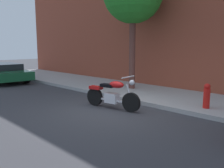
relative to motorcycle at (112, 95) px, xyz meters
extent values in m
plane|color=#38383D|center=(0.23, -0.27, -0.46)|extent=(60.00, 60.00, 0.00)
cube|color=#A4A4A4|center=(0.23, 2.61, -0.39)|extent=(25.88, 3.15, 0.14)
cylinder|color=black|center=(0.72, 0.11, -0.15)|extent=(0.62, 0.21, 0.61)
cylinder|color=black|center=(-0.72, -0.12, -0.15)|extent=(0.62, 0.21, 0.61)
cube|color=silver|center=(0.00, -0.01, -0.10)|extent=(0.48, 0.35, 0.32)
cube|color=silver|center=(0.00, -0.01, -0.17)|extent=(1.30, 0.29, 0.06)
ellipsoid|color=red|center=(0.18, 0.02, 0.35)|extent=(0.56, 0.34, 0.22)
cube|color=black|center=(-0.18, -0.03, 0.29)|extent=(0.51, 0.31, 0.10)
cube|color=red|center=(-0.67, -0.11, 0.17)|extent=(0.47, 0.31, 0.10)
cylinder|color=silver|center=(0.66, 0.10, 0.13)|extent=(0.28, 0.09, 0.58)
cylinder|color=silver|center=(0.60, 0.09, 0.63)|extent=(0.15, 0.70, 0.04)
sphere|color=silver|center=(0.74, 0.12, 0.47)|extent=(0.17, 0.17, 0.17)
cylinder|color=silver|center=(-0.27, 0.11, -0.20)|extent=(0.80, 0.22, 0.09)
cylinder|color=black|center=(-7.21, 0.54, -0.14)|extent=(0.65, 0.26, 0.64)
cylinder|color=black|center=(-10.10, 0.71, -0.14)|extent=(0.65, 0.26, 0.64)
cube|color=#195933|center=(-8.70, -0.15, 0.01)|extent=(4.64, 2.12, 0.45)
cube|color=#1E2328|center=(-8.80, -0.14, 0.37)|extent=(2.45, 1.77, 0.40)
cylinder|color=brown|center=(-1.50, 2.77, 1.32)|extent=(0.27, 0.27, 3.55)
cylinder|color=red|center=(2.39, 1.71, -0.08)|extent=(0.20, 0.20, 0.75)
sphere|color=red|center=(2.39, 1.71, 0.35)|extent=(0.19, 0.19, 0.19)
camera|label=1|loc=(5.41, -5.43, 1.58)|focal=38.53mm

